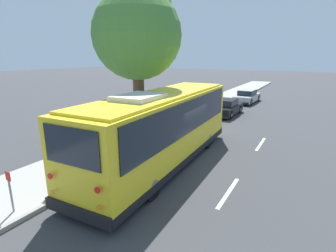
# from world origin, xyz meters

# --- Properties ---
(ground_plane) EXTENTS (160.00, 160.00, 0.00)m
(ground_plane) POSITION_xyz_m (0.00, 0.00, 0.00)
(ground_plane) COLOR #3D3D3F
(sidewalk_slab) EXTENTS (80.00, 3.22, 0.15)m
(sidewalk_slab) POSITION_xyz_m (0.00, 3.44, 0.07)
(sidewalk_slab) COLOR #A3A099
(sidewalk_slab) RESTS_ON ground
(curb_strip) EXTENTS (80.00, 0.14, 0.15)m
(curb_strip) POSITION_xyz_m (0.00, 1.76, 0.07)
(curb_strip) COLOR gray
(curb_strip) RESTS_ON ground
(shuttle_bus) EXTENTS (10.26, 2.96, 3.31)m
(shuttle_bus) POSITION_xyz_m (-0.76, 0.30, 1.77)
(shuttle_bus) COLOR yellow
(shuttle_bus) RESTS_ON ground
(parked_sedan_black) EXTENTS (4.15, 1.78, 1.31)m
(parked_sedan_black) POSITION_xyz_m (10.31, 0.85, 0.60)
(parked_sedan_black) COLOR black
(parked_sedan_black) RESTS_ON ground
(parked_sedan_silver) EXTENTS (4.73, 1.87, 1.32)m
(parked_sedan_silver) POSITION_xyz_m (17.11, 0.75, 0.61)
(parked_sedan_silver) COLOR #A8AAAF
(parked_sedan_silver) RESTS_ON ground
(street_tree) EXTENTS (4.23, 4.23, 8.20)m
(street_tree) POSITION_xyz_m (0.68, 2.47, 5.85)
(street_tree) COLOR brown
(street_tree) RESTS_ON sidewalk_slab
(sign_post_near) EXTENTS (0.06, 0.22, 1.29)m
(sign_post_near) POSITION_xyz_m (-6.34, 2.22, 0.82)
(sign_post_near) COLOR gray
(sign_post_near) RESTS_ON sidewalk_slab
(sign_post_far) EXTENTS (0.06, 0.22, 1.28)m
(sign_post_far) POSITION_xyz_m (-4.85, 2.22, 0.82)
(sign_post_far) COLOR gray
(sign_post_far) RESTS_ON sidewalk_slab
(fire_hydrant) EXTENTS (0.22, 0.22, 0.81)m
(fire_hydrant) POSITION_xyz_m (5.47, 2.28, 0.55)
(fire_hydrant) COLOR #99999E
(fire_hydrant) RESTS_ON sidewalk_slab
(lane_stripe_mid) EXTENTS (2.40, 0.14, 0.01)m
(lane_stripe_mid) POSITION_xyz_m (-1.84, -2.99, 0.00)
(lane_stripe_mid) COLOR silver
(lane_stripe_mid) RESTS_ON ground
(lane_stripe_ahead) EXTENTS (2.40, 0.14, 0.01)m
(lane_stripe_ahead) POSITION_xyz_m (4.16, -2.99, 0.00)
(lane_stripe_ahead) COLOR silver
(lane_stripe_ahead) RESTS_ON ground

